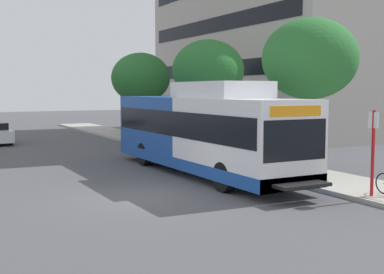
% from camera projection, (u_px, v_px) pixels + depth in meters
% --- Properties ---
extents(ground_plane, '(120.00, 120.00, 0.00)m').
position_uv_depth(ground_plane, '(73.00, 165.00, 22.92)').
color(ground_plane, '#4C4C51').
extents(sidewalk_curb, '(3.00, 56.00, 0.14)m').
position_uv_depth(sidewalk_curb, '(229.00, 159.00, 24.41)').
color(sidewalk_curb, '#A8A399').
rests_on(sidewalk_curb, ground).
extents(transit_bus, '(2.58, 12.25, 3.65)m').
position_uv_depth(transit_bus, '(202.00, 131.00, 20.23)').
color(transit_bus, white).
rests_on(transit_bus, ground).
extents(bus_stop_sign_pole, '(0.10, 0.36, 2.60)m').
position_uv_depth(bus_stop_sign_pole, '(373.00, 146.00, 15.38)').
color(bus_stop_sign_pole, red).
rests_on(bus_stop_sign_pole, sidewalk_curb).
extents(street_tree_near_stop, '(3.76, 3.76, 6.03)m').
position_uv_depth(street_tree_near_stop, '(310.00, 59.00, 20.04)').
color(street_tree_near_stop, '#4C3823').
rests_on(street_tree_near_stop, sidewalk_curb).
extents(street_tree_mid_block, '(3.88, 3.88, 5.92)m').
position_uv_depth(street_tree_mid_block, '(208.00, 70.00, 27.57)').
color(street_tree_mid_block, '#4C3823').
rests_on(street_tree_mid_block, sidewalk_curb).
extents(street_tree_far_block, '(4.11, 4.11, 5.80)m').
position_uv_depth(street_tree_far_block, '(141.00, 78.00, 35.70)').
color(street_tree_far_block, '#4C3823').
rests_on(street_tree_far_block, sidewalk_curb).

